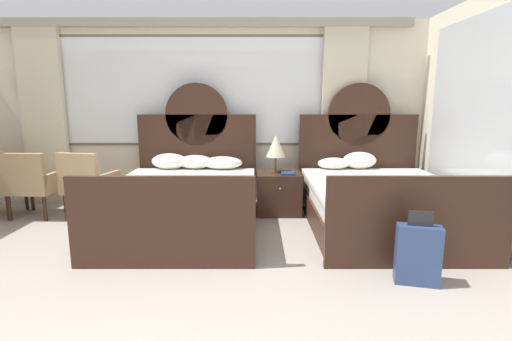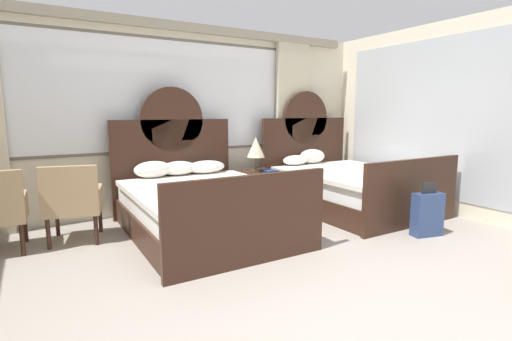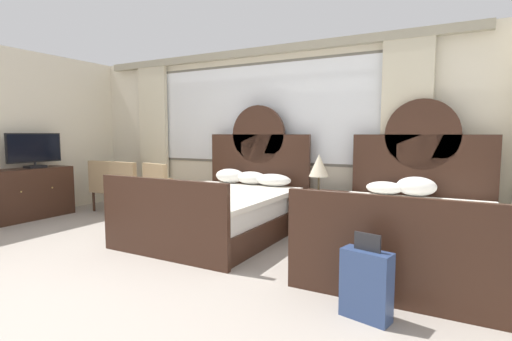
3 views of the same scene
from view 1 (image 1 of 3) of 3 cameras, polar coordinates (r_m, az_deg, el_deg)
The scene contains 9 objects.
wall_back_window at distance 5.77m, azimuth -9.10°, elevation 9.37°, with size 6.82×0.22×2.70m.
bed_near_window at distance 4.70m, azimuth -10.34°, elevation -4.26°, with size 1.71×2.25×1.79m.
bed_near_mirror at distance 4.84m, azimuth 18.09°, elevation -4.24°, with size 1.71×2.25×1.79m.
nightstand_between_beds at distance 5.25m, azimuth 3.64°, elevation -3.31°, with size 0.60×0.62×0.57m.
table_lamp_on_nightstand at distance 5.14m, azimuth 3.23°, elevation 3.65°, with size 0.27×0.27×0.51m.
book_on_nightstand at distance 5.08m, azimuth 5.01°, elevation -0.36°, with size 0.18×0.26×0.03m.
armchair_by_window_left at distance 5.44m, azimuth -23.93°, elevation -1.56°, with size 0.69×0.69×0.89m.
armchair_by_window_centre at distance 5.77m, azimuth -30.54°, elevation -1.46°, with size 0.59×0.59×0.89m.
suitcase_on_floor at distance 3.53m, azimuth 23.47°, elevation -11.58°, with size 0.38×0.23×0.64m.
Camera 1 is at (0.92, -1.90, 1.54)m, focal length 26.45 mm.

